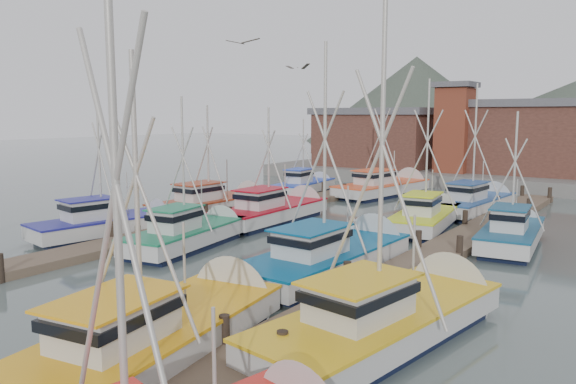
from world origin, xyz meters
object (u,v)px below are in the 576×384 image
Objects in this scene: lookout_tower at (454,127)px; boat_4 at (192,234)px; boat_8 at (276,211)px; boat_12 at (386,187)px; boat_1 at (162,333)px.

lookout_tower reaches higher than boat_4.
boat_8 is (-2.77, -24.99, -4.87)m from lookout_tower.
boat_12 is at bearing 80.34° from boat_4.
boat_12 reaches higher than boat_8.
boat_8 is 0.90× the size of boat_12.
boat_1 is at bearing -64.20° from boat_8.
boat_1 is at bearing -67.11° from boat_12.
boat_8 is at bearing -84.69° from boat_12.
lookout_tower reaches higher than boat_8.
boat_1 is at bearing -81.30° from lookout_tower.
boat_8 is (-0.65, 8.07, -0.00)m from boat_4.
boat_8 is at bearing 85.08° from boat_4.
lookout_tower is 25.62m from boat_8.
boat_8 is at bearing -96.33° from lookout_tower.
lookout_tower is at bearing 76.80° from boat_4.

